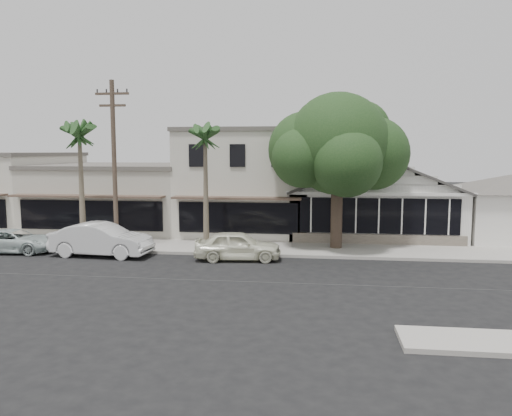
# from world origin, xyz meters

# --- Properties ---
(ground) EXTENTS (140.00, 140.00, 0.00)m
(ground) POSITION_xyz_m (0.00, 0.00, 0.00)
(ground) COLOR black
(ground) RESTS_ON ground
(sidewalk_north) EXTENTS (90.00, 3.50, 0.15)m
(sidewalk_north) POSITION_xyz_m (-8.00, 6.75, 0.07)
(sidewalk_north) COLOR #9E9991
(sidewalk_north) RESTS_ON ground
(corner_shop) EXTENTS (10.40, 8.60, 5.10)m
(corner_shop) POSITION_xyz_m (5.00, 12.47, 2.62)
(corner_shop) COLOR white
(corner_shop) RESTS_ON ground
(row_building_near) EXTENTS (8.00, 10.00, 6.50)m
(row_building_near) POSITION_xyz_m (-3.00, 13.50, 3.25)
(row_building_near) COLOR beige
(row_building_near) RESTS_ON ground
(row_building_midnear) EXTENTS (10.00, 10.00, 4.20)m
(row_building_midnear) POSITION_xyz_m (-12.00, 13.50, 2.10)
(row_building_midnear) COLOR #B3ADA1
(row_building_midnear) RESTS_ON ground
(utility_pole) EXTENTS (1.80, 0.24, 9.00)m
(utility_pole) POSITION_xyz_m (-9.00, 5.20, 4.79)
(utility_pole) COLOR brown
(utility_pole) RESTS_ON ground
(car_0) EXTENTS (4.40, 2.14, 1.45)m
(car_0) POSITION_xyz_m (-2.27, 4.06, 0.72)
(car_0) COLOR silver
(car_0) RESTS_ON ground
(car_1) EXTENTS (5.27, 2.14, 1.70)m
(car_1) POSITION_xyz_m (-9.35, 4.10, 0.85)
(car_1) COLOR silver
(car_1) RESTS_ON ground
(car_2) EXTENTS (4.53, 2.32, 1.23)m
(car_2) POSITION_xyz_m (-14.35, 4.39, 0.61)
(car_2) COLOR silver
(car_2) RESTS_ON ground
(shade_tree) EXTENTS (7.62, 6.89, 8.46)m
(shade_tree) POSITION_xyz_m (2.56, 7.41, 5.57)
(shade_tree) COLOR #4B3C2D
(shade_tree) RESTS_ON ground
(palm_east) EXTENTS (2.78, 2.78, 7.09)m
(palm_east) POSITION_xyz_m (-4.25, 5.76, 6.07)
(palm_east) COLOR #726651
(palm_east) RESTS_ON ground
(palm_mid) EXTENTS (3.11, 3.11, 7.37)m
(palm_mid) POSITION_xyz_m (-11.23, 5.92, 6.29)
(palm_mid) COLOR #726651
(palm_mid) RESTS_ON ground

